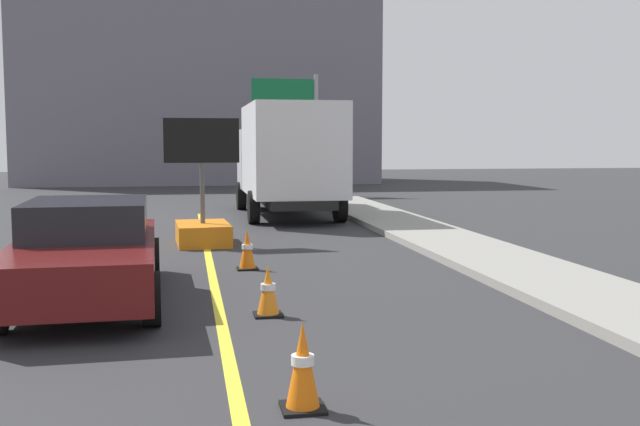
% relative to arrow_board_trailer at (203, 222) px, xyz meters
% --- Properties ---
extents(arrow_board_trailer, '(1.60, 1.86, 2.70)m').
position_rel_arrow_board_trailer_xyz_m(arrow_board_trailer, '(0.00, 0.00, 0.00)').
color(arrow_board_trailer, orange).
rests_on(arrow_board_trailer, ground).
extents(box_truck, '(2.66, 6.92, 3.25)m').
position_rel_arrow_board_trailer_xyz_m(box_truck, '(2.62, 5.68, 1.29)').
color(box_truck, black).
rests_on(box_truck, ground).
extents(pickup_car, '(2.10, 4.94, 1.38)m').
position_rel_arrow_board_trailer_xyz_m(pickup_car, '(-1.69, -5.61, 0.22)').
color(pickup_car, '#591414').
rests_on(pickup_car, ground).
extents(highway_guide_sign, '(2.79, 0.22, 5.00)m').
position_rel_arrow_board_trailer_xyz_m(highway_guide_sign, '(4.24, 14.67, 2.94)').
color(highway_guide_sign, gray).
rests_on(highway_guide_sign, ground).
extents(far_building_block, '(18.63, 7.54, 9.97)m').
position_rel_arrow_board_trailer_xyz_m(far_building_block, '(0.48, 25.72, 4.50)').
color(far_building_block, slate).
rests_on(far_building_block, ground).
extents(traffic_cone_mid_lane, '(0.36, 0.36, 0.73)m').
position_rel_arrow_board_trailer_xyz_m(traffic_cone_mid_lane, '(0.58, -10.32, -0.12)').
color(traffic_cone_mid_lane, black).
rests_on(traffic_cone_mid_lane, ground).
extents(traffic_cone_far_lane, '(0.36, 0.36, 0.65)m').
position_rel_arrow_board_trailer_xyz_m(traffic_cone_far_lane, '(0.66, -6.95, -0.16)').
color(traffic_cone_far_lane, black).
rests_on(traffic_cone_far_lane, ground).
extents(traffic_cone_curbside, '(0.36, 0.36, 0.70)m').
position_rel_arrow_board_trailer_xyz_m(traffic_cone_curbside, '(0.68, -3.43, -0.14)').
color(traffic_cone_curbside, black).
rests_on(traffic_cone_curbside, ground).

